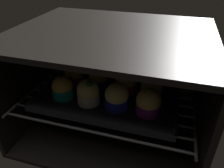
% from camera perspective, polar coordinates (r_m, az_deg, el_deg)
% --- Properties ---
extents(oven_cavity, '(0.59, 0.47, 0.37)m').
position_cam_1_polar(oven_cavity, '(0.77, 0.77, 1.21)').
color(oven_cavity, black).
rests_on(oven_cavity, ground).
extents(oven_rack, '(0.55, 0.42, 0.01)m').
position_cam_1_polar(oven_rack, '(0.75, -0.14, -2.60)').
color(oven_rack, '#4C494C').
rests_on(oven_rack, oven_cavity).
extents(baking_tray, '(0.44, 0.35, 0.02)m').
position_cam_1_polar(baking_tray, '(0.75, 0.00, -1.65)').
color(baking_tray, black).
rests_on(baking_tray, oven_rack).
extents(muffin_row0_col0, '(0.07, 0.07, 0.07)m').
position_cam_1_polar(muffin_row0_col0, '(0.71, -12.63, -0.99)').
color(muffin_row0_col0, '#0C8C84').
rests_on(muffin_row0_col0, baking_tray).
extents(muffin_row0_col1, '(0.07, 0.07, 0.08)m').
position_cam_1_polar(muffin_row0_col1, '(0.67, -6.16, -2.17)').
color(muffin_row0_col1, silver).
rests_on(muffin_row0_col1, baking_tray).
extents(muffin_row0_col2, '(0.07, 0.07, 0.08)m').
position_cam_1_polar(muffin_row0_col2, '(0.64, 1.22, -3.31)').
color(muffin_row0_col2, '#1928B7').
rests_on(muffin_row0_col2, baking_tray).
extents(muffin_row0_col3, '(0.07, 0.07, 0.08)m').
position_cam_1_polar(muffin_row0_col3, '(0.63, 9.39, -4.76)').
color(muffin_row0_col3, '#7A238C').
rests_on(muffin_row0_col3, baking_tray).
extents(muffin_row1_col0, '(0.07, 0.07, 0.08)m').
position_cam_1_polar(muffin_row1_col0, '(0.77, -9.55, 2.57)').
color(muffin_row1_col0, '#7A238C').
rests_on(muffin_row1_col0, baking_tray).
extents(muffin_row1_col1, '(0.07, 0.07, 0.08)m').
position_cam_1_polar(muffin_row1_col1, '(0.74, -3.53, 1.44)').
color(muffin_row1_col1, '#1928B7').
rests_on(muffin_row1_col1, baking_tray).
extents(muffin_row1_col2, '(0.07, 0.07, 0.08)m').
position_cam_1_polar(muffin_row1_col2, '(0.72, 3.70, 0.67)').
color(muffin_row1_col2, red).
rests_on(muffin_row1_col2, baking_tray).
extents(muffin_row1_col3, '(0.07, 0.07, 0.08)m').
position_cam_1_polar(muffin_row1_col3, '(0.71, 10.22, -0.52)').
color(muffin_row1_col3, silver).
rests_on(muffin_row1_col3, baking_tray).
extents(muffin_row2_col0, '(0.07, 0.07, 0.08)m').
position_cam_1_polar(muffin_row2_col0, '(0.84, -7.02, 5.17)').
color(muffin_row2_col0, red).
rests_on(muffin_row2_col0, baking_tray).
extents(muffin_row2_col1, '(0.07, 0.07, 0.08)m').
position_cam_1_polar(muffin_row2_col1, '(0.81, -1.43, 4.66)').
color(muffin_row2_col1, '#0C8C84').
rests_on(muffin_row2_col1, baking_tray).
extents(muffin_row2_col2, '(0.07, 0.07, 0.08)m').
position_cam_1_polar(muffin_row2_col2, '(0.80, 5.03, 3.54)').
color(muffin_row2_col2, '#1928B7').
rests_on(muffin_row2_col2, baking_tray).
extents(muffin_row2_col3, '(0.07, 0.07, 0.09)m').
position_cam_1_polar(muffin_row2_col3, '(0.79, 11.14, 3.12)').
color(muffin_row2_col3, silver).
rests_on(muffin_row2_col3, baking_tray).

